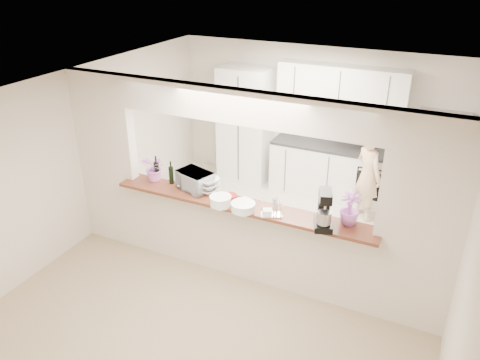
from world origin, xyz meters
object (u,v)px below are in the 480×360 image
Objects in this scene: stand_mixer at (324,211)px; person at (368,176)px; refrigerator at (435,169)px; toaster_oven at (195,181)px.

stand_mixer is 0.31× the size of person.
stand_mixer is at bearing -109.57° from refrigerator.
stand_mixer is at bearing 11.35° from toaster_oven.
stand_mixer reaches higher than toaster_oven.
toaster_oven is at bearing 90.04° from person.
stand_mixer reaches higher than person.
toaster_oven is at bearing -136.61° from refrigerator.
refrigerator reaches higher than person.
person is (-0.92, -0.46, -0.12)m from refrigerator.
refrigerator is 1.04m from person.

